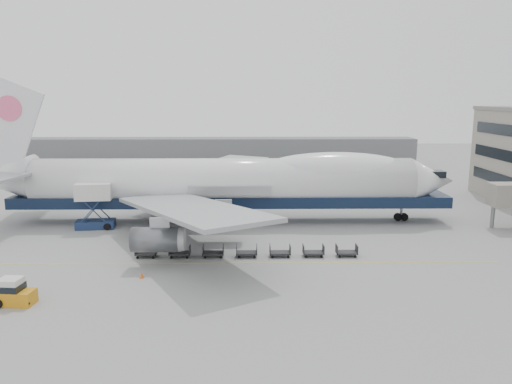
{
  "coord_description": "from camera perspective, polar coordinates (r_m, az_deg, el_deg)",
  "views": [
    {
      "loc": [
        3.62,
        -56.13,
        17.22
      ],
      "look_at": [
        4.44,
        6.0,
        5.34
      ],
      "focal_mm": 35.0,
      "sensor_mm": 36.0,
      "label": 1
    }
  ],
  "objects": [
    {
      "name": "apron_line",
      "position": [
        53.13,
        -4.67,
        -8.12
      ],
      "size": [
        60.0,
        0.15,
        0.01
      ],
      "primitive_type": "cube",
      "color": "gold",
      "rests_on": "ground"
    },
    {
      "name": "ground",
      "position": [
        58.83,
        -4.28,
        -6.23
      ],
      "size": [
        260.0,
        260.0,
        0.0
      ],
      "primitive_type": "plane",
      "color": "gray",
      "rests_on": "ground"
    },
    {
      "name": "traffic_cone",
      "position": [
        50.04,
        -12.92,
        -9.24
      ],
      "size": [
        0.41,
        0.41,
        0.6
      ],
      "rotation": [
        0.0,
        0.0,
        0.4
      ],
      "color": "#E4590C",
      "rests_on": "ground"
    },
    {
      "name": "dolly_2",
      "position": [
        55.02,
        -4.91,
        -6.87
      ],
      "size": [
        2.3,
        1.35,
        1.3
      ],
      "color": "#2D2D30",
      "rests_on": "ground"
    },
    {
      "name": "dolly_0",
      "position": [
        56.02,
        -12.43,
        -6.77
      ],
      "size": [
        2.3,
        1.35,
        1.3
      ],
      "color": "#2D2D30",
      "rests_on": "ground"
    },
    {
      "name": "hangar",
      "position": [
        127.6,
        -6.9,
        4.58
      ],
      "size": [
        110.0,
        8.0,
        7.0
      ],
      "primitive_type": "cube",
      "color": "slate",
      "rests_on": "ground"
    },
    {
      "name": "dolly_5",
      "position": [
        55.31,
        6.57,
        -6.81
      ],
      "size": [
        2.3,
        1.35,
        1.3
      ],
      "color": "#2D2D30",
      "rests_on": "ground"
    },
    {
      "name": "catering_truck",
      "position": [
        69.21,
        -17.98,
        -1.19
      ],
      "size": [
        5.21,
        3.86,
        6.09
      ],
      "rotation": [
        0.0,
        0.0,
        0.11
      ],
      "color": "navy",
      "rests_on": "ground"
    },
    {
      "name": "baggage_tug",
      "position": [
        47.36,
        -25.97,
        -10.32
      ],
      "size": [
        3.27,
        1.98,
        2.28
      ],
      "rotation": [
        0.0,
        0.0,
        -0.1
      ],
      "color": "orange",
      "rests_on": "ground"
    },
    {
      "name": "airliner",
      "position": [
        69.18,
        -3.21,
        1.16
      ],
      "size": [
        67.0,
        55.3,
        19.98
      ],
      "color": "white",
      "rests_on": "ground"
    },
    {
      "name": "dolly_6",
      "position": [
        55.89,
        10.31,
        -6.73
      ],
      "size": [
        2.3,
        1.35,
        1.3
      ],
      "color": "#2D2D30",
      "rests_on": "ground"
    },
    {
      "name": "dolly_4",
      "position": [
        54.97,
        2.76,
        -6.86
      ],
      "size": [
        2.3,
        1.35,
        1.3
      ],
      "color": "#2D2D30",
      "rests_on": "ground"
    },
    {
      "name": "dolly_1",
      "position": [
        55.4,
        -8.7,
        -6.83
      ],
      "size": [
        2.3,
        1.35,
        1.3
      ],
      "color": "#2D2D30",
      "rests_on": "ground"
    },
    {
      "name": "dolly_3",
      "position": [
        54.87,
        -1.07,
        -6.88
      ],
      "size": [
        2.3,
        1.35,
        1.3
      ],
      "color": "#2D2D30",
      "rests_on": "ground"
    }
  ]
}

